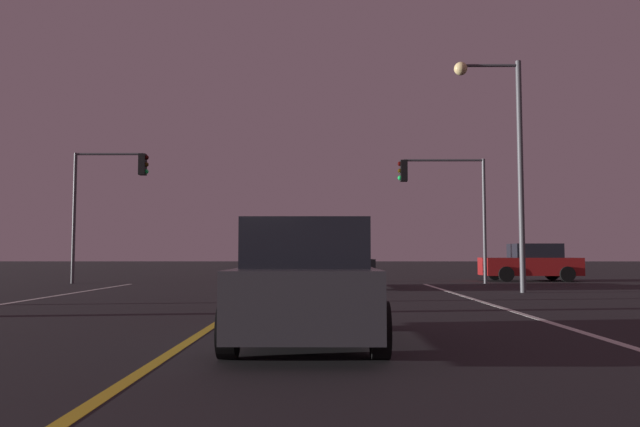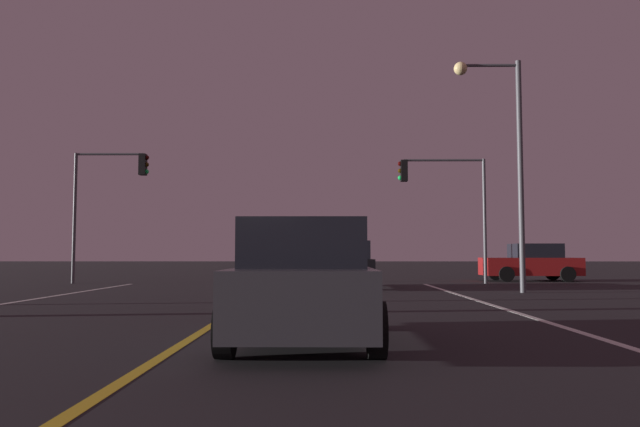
% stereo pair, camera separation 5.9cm
% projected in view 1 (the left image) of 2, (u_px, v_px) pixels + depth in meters
% --- Properties ---
extents(lane_edge_right, '(0.16, 32.57, 0.01)m').
position_uv_depth(lane_edge_right, '(614.00, 342.00, 8.56)').
color(lane_edge_right, silver).
rests_on(lane_edge_right, ground).
extents(lane_center_divider, '(0.16, 32.57, 0.01)m').
position_uv_depth(lane_center_divider, '(189.00, 341.00, 8.60)').
color(lane_center_divider, gold).
rests_on(lane_center_divider, ground).
extents(car_ahead_far, '(2.02, 4.30, 1.70)m').
position_uv_depth(car_ahead_far, '(346.00, 265.00, 22.06)').
color(car_ahead_far, black).
rests_on(car_ahead_far, ground).
extents(car_lead_same_lane, '(2.02, 4.30, 1.70)m').
position_uv_depth(car_lead_same_lane, '(307.00, 284.00, 8.53)').
color(car_lead_same_lane, black).
rests_on(car_lead_same_lane, ground).
extents(car_crossing_side, '(4.30, 2.02, 1.70)m').
position_uv_depth(car_crossing_side, '(531.00, 263.00, 27.76)').
color(car_crossing_side, black).
rests_on(car_crossing_side, ground).
extents(traffic_light_near_right, '(3.69, 0.36, 5.24)m').
position_uv_depth(traffic_light_near_right, '(442.00, 190.00, 25.56)').
color(traffic_light_near_right, '#4C4C51').
rests_on(traffic_light_near_right, ground).
extents(traffic_light_near_left, '(3.18, 0.36, 5.52)m').
position_uv_depth(traffic_light_near_left, '(110.00, 186.00, 25.67)').
color(traffic_light_near_left, '#4C4C51').
rests_on(traffic_light_near_left, ground).
extents(street_lamp_right_far, '(2.20, 0.44, 7.55)m').
position_uv_depth(street_lamp_right_far, '(504.00, 143.00, 19.71)').
color(street_lamp_right_far, '#4C4C51').
rests_on(street_lamp_right_far, ground).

